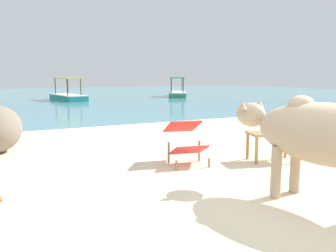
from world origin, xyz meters
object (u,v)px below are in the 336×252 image
Objects in this scene: deck_chair_near at (185,139)px; boat_green at (177,92)px; cow at (319,134)px; low_bench_table at (272,137)px; bottle at (279,125)px; boat_teal at (68,95)px.

deck_chair_near is 18.75m from boat_green.
cow reaches higher than low_bench_table.
boat_teal reaches higher than bottle.
cow is 18.60m from boat_teal.
boat_green is (7.33, 0.15, 0.00)m from boat_teal.
cow is 20.66m from boat_green.
boat_green is at bearing -30.98° from cow.
low_bench_table is at bearing -36.66° from cow.
boat_green is (7.63, 16.95, -0.34)m from bottle.
low_bench_table is 1.42m from deck_chair_near.
boat_green is (8.82, 18.68, -0.52)m from cow.
boat_teal is (1.49, 18.53, -0.52)m from cow.
boat_teal is 7.33m from boat_green.
boat_teal is at bearing 106.64° from low_bench_table.
deck_chair_near reaches higher than low_bench_table.
cow is 0.56× the size of boat_teal.
bottle is (1.18, 1.73, -0.18)m from cow.
low_bench_table is 2.90× the size of bottle.
boat_teal is (0.30, 16.80, -0.34)m from bottle.
boat_green is at bearing 83.52° from low_bench_table.
bottle is at bearing 3.83° from boat_green.
bottle is 0.08× the size of boat_green.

